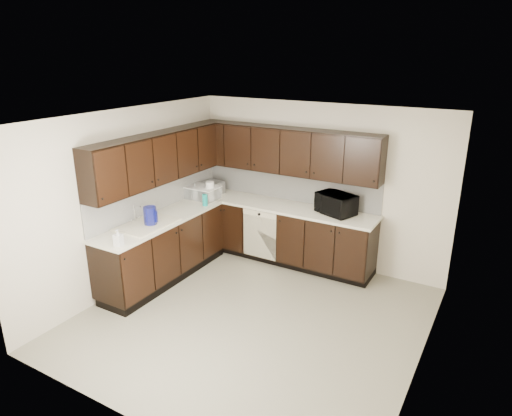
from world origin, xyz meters
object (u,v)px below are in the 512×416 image
(microwave, at_px, (336,204))
(blue_pitcher, at_px, (150,216))
(toaster_oven, at_px, (214,187))
(sink, at_px, (147,229))
(storage_bin, at_px, (203,193))

(microwave, relative_size, blue_pitcher, 2.07)
(toaster_oven, relative_size, blue_pitcher, 1.20)
(sink, xyz_separation_m, storage_bin, (-0.05, 1.36, 0.16))
(microwave, distance_m, storage_bin, 2.15)
(blue_pitcher, bearing_deg, storage_bin, 72.16)
(toaster_oven, xyz_separation_m, blue_pitcher, (0.12, -1.67, 0.03))
(sink, bearing_deg, toaster_oven, 92.33)
(toaster_oven, bearing_deg, microwave, 11.23)
(sink, bearing_deg, blue_pitcher, 30.22)
(sink, xyz_separation_m, microwave, (2.07, 1.75, 0.21))
(toaster_oven, distance_m, blue_pitcher, 1.67)
(microwave, height_order, toaster_oven, microwave)
(toaster_oven, bearing_deg, blue_pitcher, -75.96)
(toaster_oven, relative_size, storage_bin, 0.65)
(storage_bin, bearing_deg, sink, -88.07)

